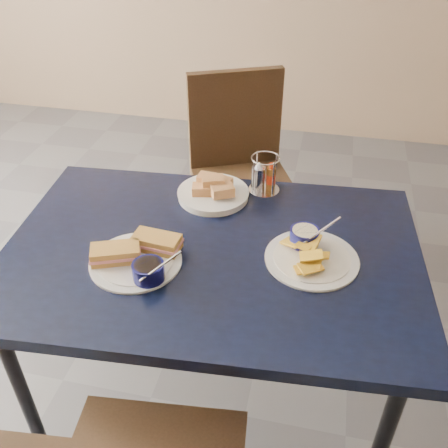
% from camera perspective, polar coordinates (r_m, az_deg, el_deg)
% --- Properties ---
extents(ground, '(6.00, 6.00, 0.00)m').
position_cam_1_polar(ground, '(2.09, -8.34, -19.03)').
color(ground, '#4F4F54').
rests_on(ground, ground).
extents(dining_table, '(1.32, 0.93, 0.75)m').
position_cam_1_polar(dining_table, '(1.56, -1.40, -4.67)').
color(dining_table, black).
rests_on(dining_table, ground).
extents(chair_far, '(0.58, 0.59, 0.94)m').
position_cam_1_polar(chair_far, '(2.40, 2.67, 7.20)').
color(chair_far, black).
rests_on(chair_far, ground).
extents(sandwich_plate, '(0.30, 0.27, 0.12)m').
position_cam_1_polar(sandwich_plate, '(1.47, -9.75, -3.68)').
color(sandwich_plate, white).
rests_on(sandwich_plate, dining_table).
extents(plantain_plate, '(0.28, 0.28, 0.12)m').
position_cam_1_polar(plantain_plate, '(1.50, 9.68, -3.04)').
color(plantain_plate, white).
rests_on(plantain_plate, dining_table).
extents(bread_basket, '(0.24, 0.24, 0.08)m').
position_cam_1_polar(bread_basket, '(1.73, -1.22, 3.76)').
color(bread_basket, white).
rests_on(bread_basket, dining_table).
extents(condiment_caddy, '(0.11, 0.11, 0.14)m').
position_cam_1_polar(condiment_caddy, '(1.76, 4.51, 5.43)').
color(condiment_caddy, silver).
rests_on(condiment_caddy, dining_table).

